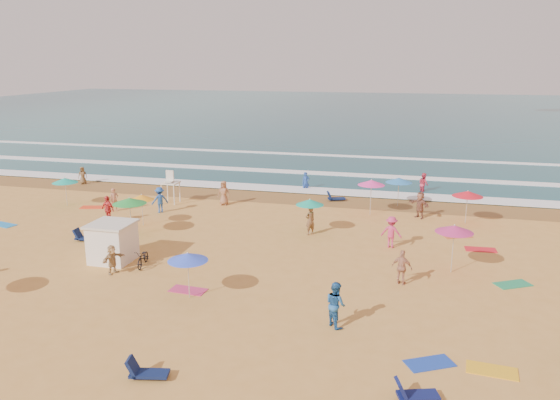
# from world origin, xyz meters

# --- Properties ---
(ground) EXTENTS (220.00, 220.00, 0.00)m
(ground) POSITION_xyz_m (0.00, 0.00, 0.00)
(ground) COLOR gold
(ground) RESTS_ON ground
(ocean) EXTENTS (220.00, 140.00, 0.18)m
(ocean) POSITION_xyz_m (0.00, 84.00, 0.00)
(ocean) COLOR #0C4756
(ocean) RESTS_ON ground
(wet_sand) EXTENTS (220.00, 220.00, 0.00)m
(wet_sand) POSITION_xyz_m (0.00, 12.50, 0.01)
(wet_sand) COLOR olive
(wet_sand) RESTS_ON ground
(surf_foam) EXTENTS (200.00, 18.70, 0.05)m
(surf_foam) POSITION_xyz_m (0.00, 21.32, 0.10)
(surf_foam) COLOR white
(surf_foam) RESTS_ON ground
(cabana) EXTENTS (2.00, 2.00, 2.00)m
(cabana) POSITION_xyz_m (-6.81, -3.21, 1.00)
(cabana) COLOR white
(cabana) RESTS_ON ground
(cabana_roof) EXTENTS (2.20, 2.20, 0.12)m
(cabana_roof) POSITION_xyz_m (-6.81, -3.21, 2.06)
(cabana_roof) COLOR silver
(cabana_roof) RESTS_ON cabana
(bicycle) EXTENTS (0.95, 1.82, 0.91)m
(bicycle) POSITION_xyz_m (-4.91, -3.51, 0.46)
(bicycle) COLOR black
(bicycle) RESTS_ON ground
(lifeguard_stand) EXTENTS (1.20, 1.20, 2.10)m
(lifeguard_stand) POSITION_xyz_m (-9.12, 8.77, 1.05)
(lifeguard_stand) COLOR white
(lifeguard_stand) RESTS_ON ground
(beach_umbrellas) EXTENTS (53.03, 31.60, 0.81)m
(beach_umbrellas) POSITION_xyz_m (2.67, 0.73, 2.12)
(beach_umbrellas) COLOR gold
(beach_umbrellas) RESTS_ON ground
(loungers) EXTENTS (50.75, 26.28, 0.34)m
(loungers) POSITION_xyz_m (6.27, -3.38, 0.17)
(loungers) COLOR #0E1E49
(loungers) RESTS_ON ground
(towels) EXTENTS (32.57, 23.60, 0.03)m
(towels) POSITION_xyz_m (0.54, -3.15, 0.01)
(towels) COLOR #B6164A
(towels) RESTS_ON ground
(beachgoers) EXTENTS (45.38, 25.85, 2.14)m
(beachgoers) POSITION_xyz_m (0.47, 4.38, 0.85)
(beachgoers) COLOR tan
(beachgoers) RESTS_ON ground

